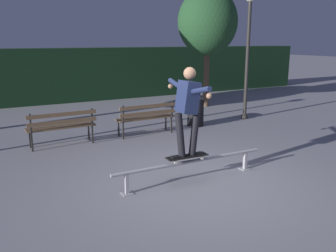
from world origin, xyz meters
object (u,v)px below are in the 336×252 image
at_px(park_bench_leftmost, 62,124).
at_px(tree_far_right, 208,22).
at_px(trash_can, 196,112).
at_px(park_bench_left_center, 147,115).
at_px(lamp_post_right, 248,40).
at_px(skateboarder, 188,104).
at_px(skateboard, 187,157).
at_px(grind_rail, 191,164).

distance_m(park_bench_leftmost, tree_far_right, 7.12).
bearing_deg(trash_can, park_bench_left_center, -168.95).
xyz_separation_m(tree_far_right, lamp_post_right, (-0.15, -2.46, -0.62)).
bearing_deg(park_bench_leftmost, skateboarder, -65.76).
distance_m(skateboarder, trash_can, 4.49).
xyz_separation_m(skateboard, park_bench_leftmost, (-1.47, 3.28, 0.07)).
xyz_separation_m(grind_rail, park_bench_leftmost, (-1.56, 3.28, 0.23)).
relative_size(grind_rail, skateboarder, 1.94).
height_order(park_bench_left_center, trash_can, park_bench_left_center).
relative_size(park_bench_left_center, lamp_post_right, 0.41).
relative_size(park_bench_leftmost, trash_can, 2.01).
bearing_deg(park_bench_left_center, skateboarder, -102.53).
bearing_deg(trash_can, skateboarder, -124.34).
relative_size(grind_rail, tree_far_right, 0.70).
relative_size(skateboarder, park_bench_left_center, 0.97).
xyz_separation_m(grind_rail, lamp_post_right, (4.29, 3.67, 2.17)).
xyz_separation_m(skateboarder, trash_can, (2.47, 3.62, -0.99)).
relative_size(tree_far_right, trash_can, 5.39).
bearing_deg(park_bench_leftmost, trash_can, 4.93).
bearing_deg(skateboard, park_bench_leftmost, 114.20).
height_order(skateboarder, park_bench_left_center, skateboarder).
height_order(skateboarder, trash_can, skateboarder).
distance_m(park_bench_leftmost, park_bench_left_center, 2.20).
bearing_deg(park_bench_left_center, grind_rail, -101.05).
bearing_deg(tree_far_right, skateboard, -126.46).
bearing_deg(park_bench_leftmost, park_bench_left_center, 0.00).
relative_size(park_bench_left_center, trash_can, 2.01).
distance_m(skateboarder, park_bench_left_center, 3.47).
xyz_separation_m(tree_far_right, trash_can, (-2.06, -2.51, -2.68)).
relative_size(lamp_post_right, trash_can, 4.88).
distance_m(skateboard, park_bench_leftmost, 3.59).
bearing_deg(park_bench_leftmost, grind_rail, -64.49).
bearing_deg(skateboard, grind_rail, 0.00).
bearing_deg(skateboard, trash_can, 55.63).
bearing_deg(park_bench_left_center, lamp_post_right, 6.16).
distance_m(skateboard, park_bench_left_center, 3.36).
height_order(park_bench_leftmost, park_bench_left_center, same).
distance_m(grind_rail, tree_far_right, 8.07).
height_order(park_bench_leftmost, lamp_post_right, lamp_post_right).
height_order(skateboard, skateboarder, skateboarder).
xyz_separation_m(park_bench_leftmost, tree_far_right, (6.00, 2.85, 2.56)).
height_order(grind_rail, trash_can, trash_can).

